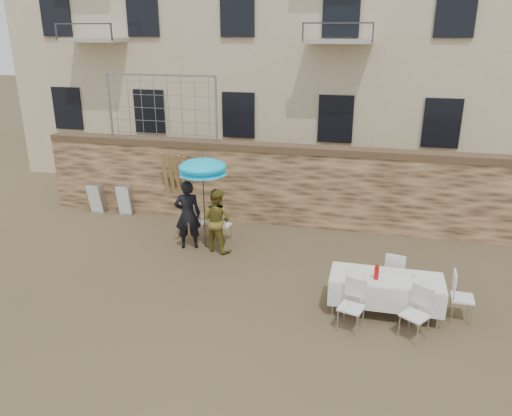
% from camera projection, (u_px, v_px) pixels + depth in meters
% --- Properties ---
extents(ground, '(80.00, 80.00, 0.00)m').
position_uv_depth(ground, '(210.00, 311.00, 9.74)').
color(ground, brown).
rests_on(ground, ground).
extents(stone_wall, '(13.00, 0.50, 2.20)m').
position_uv_depth(stone_wall, '(266.00, 184.00, 13.94)').
color(stone_wall, '#8F6A47').
rests_on(stone_wall, ground).
extents(chain_link_fence, '(3.20, 0.06, 1.80)m').
position_uv_depth(chain_link_fence, '(162.00, 108.00, 13.94)').
color(chain_link_fence, gray).
rests_on(chain_link_fence, stone_wall).
extents(man_suit, '(0.74, 0.62, 1.75)m').
position_uv_depth(man_suit, '(188.00, 215.00, 12.29)').
color(man_suit, black).
rests_on(man_suit, ground).
extents(woman_dress, '(0.93, 0.83, 1.59)m').
position_uv_depth(woman_dress, '(217.00, 220.00, 12.15)').
color(woman_dress, olive).
rests_on(woman_dress, ground).
extents(umbrella, '(1.21, 1.21, 2.14)m').
position_uv_depth(umbrella, '(203.00, 170.00, 11.90)').
color(umbrella, '#3F3F44').
rests_on(umbrella, ground).
extents(couple_chair_left, '(0.48, 0.48, 0.96)m').
position_uv_depth(couple_chair_left, '(196.00, 222.00, 12.93)').
color(couple_chair_left, white).
rests_on(couple_chair_left, ground).
extents(couple_chair_right, '(0.55, 0.55, 0.96)m').
position_uv_depth(couple_chair_right, '(222.00, 224.00, 12.77)').
color(couple_chair_right, white).
rests_on(couple_chair_right, ground).
extents(banquet_table, '(2.10, 0.85, 0.78)m').
position_uv_depth(banquet_table, '(387.00, 279.00, 9.44)').
color(banquet_table, white).
rests_on(banquet_table, ground).
extents(soda_bottle, '(0.09, 0.09, 0.26)m').
position_uv_depth(soda_bottle, '(377.00, 273.00, 9.29)').
color(soda_bottle, red).
rests_on(soda_bottle, banquet_table).
extents(table_chair_front_left, '(0.60, 0.60, 0.96)m').
position_uv_depth(table_chair_front_left, '(351.00, 306.00, 8.97)').
color(table_chair_front_left, white).
rests_on(table_chair_front_left, ground).
extents(table_chair_front_right, '(0.67, 0.67, 0.96)m').
position_uv_depth(table_chair_front_right, '(415.00, 314.00, 8.73)').
color(table_chair_front_right, white).
rests_on(table_chair_front_right, ground).
extents(table_chair_back, '(0.57, 0.57, 0.96)m').
position_uv_depth(table_chair_back, '(396.00, 273.00, 10.21)').
color(table_chair_back, white).
rests_on(table_chair_back, ground).
extents(table_chair_side, '(0.50, 0.50, 0.96)m').
position_uv_depth(table_chair_side, '(463.00, 297.00, 9.30)').
color(table_chair_side, white).
rests_on(table_chair_side, ground).
extents(chair_stack_left, '(0.46, 0.40, 0.92)m').
position_uv_depth(chair_stack_left, '(99.00, 197.00, 14.93)').
color(chair_stack_left, white).
rests_on(chair_stack_left, ground).
extents(chair_stack_right, '(0.46, 0.32, 0.92)m').
position_uv_depth(chair_stack_right, '(126.00, 199.00, 14.73)').
color(chair_stack_right, white).
rests_on(chair_stack_right, ground).
extents(wood_planks, '(0.70, 0.20, 2.00)m').
position_uv_depth(wood_planks, '(177.00, 184.00, 14.26)').
color(wood_planks, '#A37749').
rests_on(wood_planks, ground).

